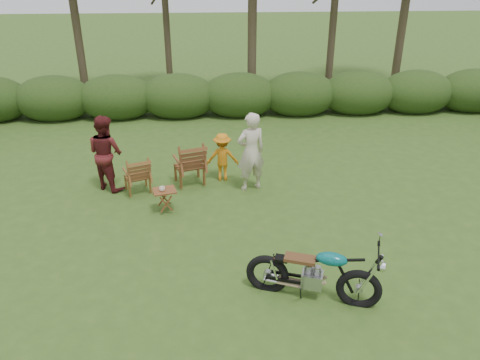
{
  "coord_description": "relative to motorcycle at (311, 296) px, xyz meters",
  "views": [
    {
      "loc": [
        -0.99,
        -6.1,
        4.82
      ],
      "look_at": [
        -0.44,
        2.02,
        0.9
      ],
      "focal_mm": 35.0,
      "sensor_mm": 36.0,
      "label": 1
    }
  ],
  "objects": [
    {
      "name": "lawn_chair_left",
      "position": [
        -3.16,
        3.83,
        0.0
      ],
      "size": [
        0.76,
        0.76,
        0.85
      ],
      "primitive_type": null,
      "rotation": [
        0.0,
        0.0,
        3.51
      ],
      "color": "brown",
      "rests_on": "ground"
    },
    {
      "name": "adult_b",
      "position": [
        -3.83,
        4.08,
        0.0
      ],
      "size": [
        1.06,
        1.02,
        1.72
      ],
      "primitive_type": "imported",
      "rotation": [
        0.0,
        0.0,
        2.51
      ],
      "color": "#54181A",
      "rests_on": "ground"
    },
    {
      "name": "adult_a",
      "position": [
        -0.62,
        3.79,
        0.0
      ],
      "size": [
        0.77,
        0.63,
        1.81
      ],
      "primitive_type": "imported",
      "rotation": [
        0.0,
        0.0,
        3.48
      ],
      "color": "beige",
      "rests_on": "ground"
    },
    {
      "name": "child",
      "position": [
        -1.23,
        4.33,
        0.0
      ],
      "size": [
        0.77,
        0.47,
        1.15
      ],
      "primitive_type": "imported",
      "rotation": [
        0.0,
        0.0,
        3.08
      ],
      "color": "#C47012",
      "rests_on": "ground"
    },
    {
      "name": "motorcycle",
      "position": [
        0.0,
        0.0,
        0.0
      ],
      "size": [
        2.11,
        1.36,
        1.13
      ],
      "primitive_type": null,
      "rotation": [
        0.0,
        0.0,
        -0.34
      ],
      "color": "#0B9796",
      "rests_on": "ground"
    },
    {
      "name": "cup",
      "position": [
        -2.51,
        2.84,
        0.54
      ],
      "size": [
        0.15,
        0.15,
        0.09
      ],
      "primitive_type": "imported",
      "rotation": [
        0.0,
        0.0,
        0.33
      ],
      "color": "beige",
      "rests_on": "side_table"
    },
    {
      "name": "lawn_chair_right",
      "position": [
        -2.01,
        4.19,
        0.0
      ],
      "size": [
        0.89,
        0.89,
        1.02
      ],
      "primitive_type": null,
      "rotation": [
        0.0,
        0.0,
        3.46
      ],
      "color": "#5A3316",
      "rests_on": "ground"
    },
    {
      "name": "side_table",
      "position": [
        -2.47,
        2.88,
        0.24
      ],
      "size": [
        0.56,
        0.5,
        0.49
      ],
      "primitive_type": null,
      "rotation": [
        0.0,
        0.0,
        0.24
      ],
      "color": "#5A2E16",
      "rests_on": "ground"
    },
    {
      "name": "ground",
      "position": [
        -0.51,
        0.38,
        0.0
      ],
      "size": [
        80.0,
        80.0,
        0.0
      ],
      "primitive_type": "plane",
      "color": "#2F4B19",
      "rests_on": "ground"
    }
  ]
}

